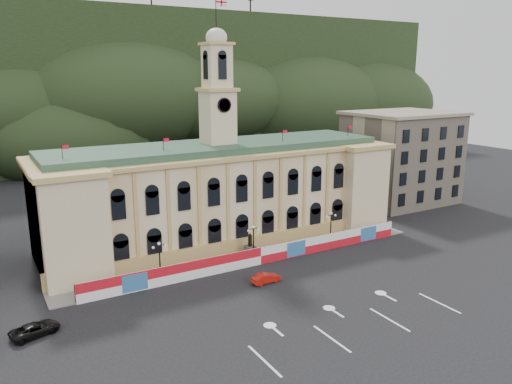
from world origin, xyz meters
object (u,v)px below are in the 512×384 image
lamp_center (253,240)px  black_suv (35,329)px  red_sedan (266,278)px  statue (250,250)px

lamp_center → black_suv: 30.94m
lamp_center → red_sedan: lamp_center is taller
red_sedan → black_suv: (-27.38, 0.62, 0.04)m
red_sedan → black_suv: black_suv is taller
lamp_center → red_sedan: size_ratio=1.28×
red_sedan → black_suv: bearing=85.8°
lamp_center → red_sedan: 8.58m
lamp_center → black_suv: size_ratio=0.96×
statue → black_suv: size_ratio=0.69×
statue → red_sedan: bearing=-106.5°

